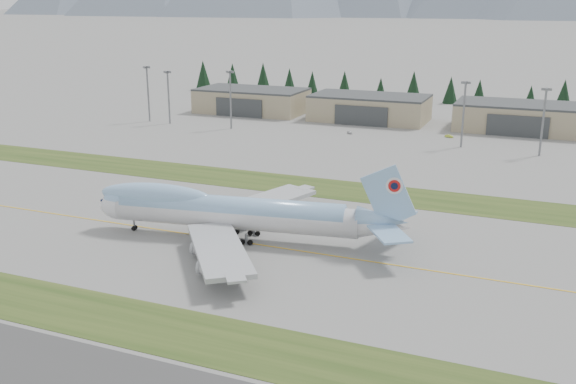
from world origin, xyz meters
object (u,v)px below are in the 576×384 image
at_px(hangar_right, 520,117).
at_px(service_vehicle_a, 350,134).
at_px(service_vehicle_b, 449,137).
at_px(boeing_747_freighter, 232,212).
at_px(service_vehicle_c, 544,138).
at_px(hangar_left, 252,100).
at_px(hangar_center, 370,108).

height_order(hangar_right, service_vehicle_a, hangar_right).
xyz_separation_m(hangar_right, service_vehicle_b, (-23.07, -23.58, -5.39)).
distance_m(boeing_747_freighter, service_vehicle_b, 128.01).
height_order(service_vehicle_a, service_vehicle_c, service_vehicle_c).
relative_size(hangar_right, service_vehicle_a, 15.44).
bearing_deg(service_vehicle_b, hangar_left, 91.51).
height_order(boeing_747_freighter, service_vehicle_b, boeing_747_freighter).
xyz_separation_m(boeing_747_freighter, hangar_center, (-10.67, 148.73, -0.60)).
relative_size(boeing_747_freighter, service_vehicle_c, 18.14).
bearing_deg(service_vehicle_a, service_vehicle_c, -18.30).
bearing_deg(hangar_center, boeing_747_freighter, -85.90).
relative_size(boeing_747_freighter, hangar_center, 1.44).
bearing_deg(service_vehicle_a, boeing_747_freighter, -119.48).
bearing_deg(service_vehicle_b, boeing_747_freighter, -175.95).
distance_m(boeing_747_freighter, service_vehicle_a, 118.79).
relative_size(service_vehicle_a, service_vehicle_b, 1.00).
relative_size(boeing_747_freighter, service_vehicle_a, 22.29).
bearing_deg(service_vehicle_c, hangar_right, 144.83).
xyz_separation_m(hangar_left, hangar_center, (55.00, 0.00, 0.00)).
height_order(hangar_left, service_vehicle_a, hangar_left).
height_order(boeing_747_freighter, hangar_right, boeing_747_freighter).
distance_m(boeing_747_freighter, hangar_right, 156.70).
bearing_deg(hangar_center, hangar_right, 0.00).
bearing_deg(service_vehicle_a, hangar_center, 56.79).
distance_m(hangar_center, hangar_right, 60.00).
bearing_deg(boeing_747_freighter, hangar_right, 62.96).
xyz_separation_m(hangar_left, service_vehicle_a, (55.61, -30.51, -5.39)).
bearing_deg(boeing_747_freighter, service_vehicle_a, 86.18).
bearing_deg(boeing_747_freighter, service_vehicle_b, 69.46).
distance_m(boeing_747_freighter, hangar_left, 162.58).
xyz_separation_m(boeing_747_freighter, service_vehicle_c, (58.80, 138.02, -5.99)).
distance_m(boeing_747_freighter, hangar_center, 149.11).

